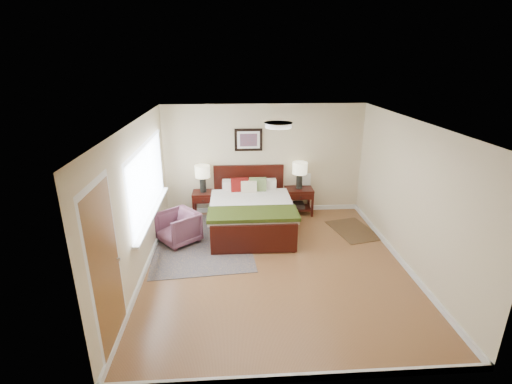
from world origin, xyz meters
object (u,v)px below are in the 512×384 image
(lamp_left, at_px, (202,174))
(armchair, at_px, (178,228))
(bed, at_px, (251,207))
(nightstand_left, at_px, (204,197))
(nightstand_right, at_px, (299,198))
(lamp_right, at_px, (300,170))
(rug_persian, at_px, (202,241))

(lamp_left, distance_m, armchair, 1.51)
(bed, xyz_separation_m, nightstand_left, (-1.04, 0.77, -0.05))
(nightstand_right, relative_size, lamp_right, 1.03)
(lamp_left, bearing_deg, rug_persian, -88.30)
(nightstand_left, bearing_deg, lamp_right, 0.54)
(nightstand_left, bearing_deg, lamp_left, 90.00)
(bed, xyz_separation_m, lamp_right, (1.14, 0.80, 0.53))
(bed, xyz_separation_m, armchair, (-1.45, -0.48, -0.20))
(lamp_right, relative_size, armchair, 0.87)
(nightstand_right, xyz_separation_m, rug_persian, (-2.14, -1.26, -0.38))
(nightstand_right, bearing_deg, bed, -145.68)
(nightstand_left, height_order, lamp_right, lamp_right)
(lamp_right, relative_size, rug_persian, 0.24)
(lamp_right, bearing_deg, nightstand_left, -179.46)
(armchair, distance_m, rug_persian, 0.55)
(nightstand_right, bearing_deg, lamp_right, 90.00)
(bed, distance_m, lamp_left, 1.40)
(nightstand_left, xyz_separation_m, lamp_left, (-0.00, 0.02, 0.55))
(nightstand_left, relative_size, nightstand_right, 0.94)
(bed, xyz_separation_m, lamp_left, (-1.04, 0.80, 0.49))
(lamp_right, distance_m, armchair, 2.98)
(lamp_left, relative_size, armchair, 0.87)
(nightstand_right, bearing_deg, rug_persian, -149.64)
(nightstand_left, relative_size, lamp_left, 0.96)
(nightstand_left, xyz_separation_m, armchair, (-0.41, -1.26, -0.15))
(lamp_left, relative_size, lamp_right, 1.00)
(armchair, xyz_separation_m, rug_persian, (0.45, 0.01, -0.31))
(bed, xyz_separation_m, rug_persian, (-1.00, -0.47, -0.51))
(lamp_right, bearing_deg, rug_persian, -149.35)
(nightstand_right, height_order, lamp_left, lamp_left)
(nightstand_right, bearing_deg, lamp_left, 179.62)
(lamp_left, xyz_separation_m, rug_persian, (0.04, -1.27, -1.01))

